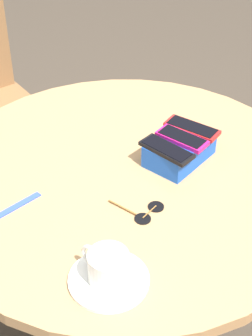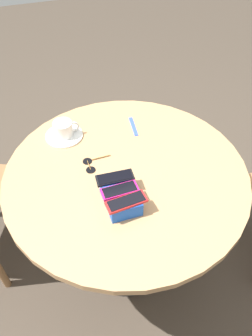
{
  "view_description": "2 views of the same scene",
  "coord_description": "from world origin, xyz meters",
  "px_view_note": "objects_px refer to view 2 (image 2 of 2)",
  "views": [
    {
      "loc": [
        0.84,
        0.7,
        1.58
      ],
      "look_at": [
        0.0,
        0.0,
        0.73
      ],
      "focal_mm": 60.0,
      "sensor_mm": 36.0,
      "label": 1
    },
    {
      "loc": [
        -0.84,
        0.28,
        1.67
      ],
      "look_at": [
        0.0,
        0.0,
        0.73
      ],
      "focal_mm": 35.0,
      "sensor_mm": 36.0,
      "label": 2
    }
  ],
  "objects_px": {
    "round_table": "(126,190)",
    "phone_box": "(120,196)",
    "saucer": "(64,136)",
    "lanyard_strap": "(133,126)",
    "phone_magenta": "(120,190)",
    "phone_red": "(126,202)",
    "phone_black": "(115,178)",
    "coffee_cup": "(64,129)",
    "sunglasses": "(91,164)"
  },
  "relations": [
    {
      "from": "phone_black",
      "to": "sunglasses",
      "type": "distance_m",
      "value": 0.18
    },
    {
      "from": "phone_box",
      "to": "saucer",
      "type": "height_order",
      "value": "phone_box"
    },
    {
      "from": "phone_black",
      "to": "lanyard_strap",
      "type": "relative_size",
      "value": 1.06
    },
    {
      "from": "phone_red",
      "to": "phone_black",
      "type": "xyz_separation_m",
      "value": [
        0.12,
        0.01,
        -0.0
      ]
    },
    {
      "from": "phone_black",
      "to": "saucer",
      "type": "distance_m",
      "value": 0.39
    },
    {
      "from": "phone_box",
      "to": "phone_magenta",
      "type": "relative_size",
      "value": 1.3
    },
    {
      "from": "phone_magenta",
      "to": "phone_black",
      "type": "distance_m",
      "value": 0.06
    },
    {
      "from": "sunglasses",
      "to": "round_table",
      "type": "bearing_deg",
      "value": -122.49
    },
    {
      "from": "sunglasses",
      "to": "phone_red",
      "type": "bearing_deg",
      "value": -166.88
    },
    {
      "from": "round_table",
      "to": "sunglasses",
      "type": "bearing_deg",
      "value": 57.51
    },
    {
      "from": "phone_magenta",
      "to": "sunglasses",
      "type": "height_order",
      "value": "phone_magenta"
    },
    {
      "from": "round_table",
      "to": "saucer",
      "type": "bearing_deg",
      "value": 33.78
    },
    {
      "from": "round_table",
      "to": "coffee_cup",
      "type": "bearing_deg",
      "value": 33.46
    },
    {
      "from": "saucer",
      "to": "phone_box",
      "type": "bearing_deg",
      "value": -163.21
    },
    {
      "from": "round_table",
      "to": "phone_magenta",
      "type": "relative_size",
      "value": 7.35
    },
    {
      "from": "coffee_cup",
      "to": "lanyard_strap",
      "type": "relative_size",
      "value": 0.85
    },
    {
      "from": "phone_box",
      "to": "phone_red",
      "type": "height_order",
      "value": "phone_red"
    },
    {
      "from": "phone_magenta",
      "to": "phone_box",
      "type": "bearing_deg",
      "value": -52.69
    },
    {
      "from": "phone_red",
      "to": "coffee_cup",
      "type": "height_order",
      "value": "coffee_cup"
    },
    {
      "from": "round_table",
      "to": "phone_red",
      "type": "distance_m",
      "value": 0.27
    },
    {
      "from": "sunglasses",
      "to": "phone_magenta",
      "type": "bearing_deg",
      "value": -165.4
    },
    {
      "from": "round_table",
      "to": "saucer",
      "type": "xyz_separation_m",
      "value": [
        0.29,
        0.19,
        0.12
      ]
    },
    {
      "from": "lanyard_strap",
      "to": "saucer",
      "type": "bearing_deg",
      "value": 84.05
    },
    {
      "from": "phone_magenta",
      "to": "sunglasses",
      "type": "xyz_separation_m",
      "value": [
        0.22,
        0.06,
        -0.06
      ]
    },
    {
      "from": "round_table",
      "to": "phone_box",
      "type": "relative_size",
      "value": 5.65
    },
    {
      "from": "phone_box",
      "to": "sunglasses",
      "type": "xyz_separation_m",
      "value": [
        0.21,
        0.06,
        -0.03
      ]
    },
    {
      "from": "round_table",
      "to": "phone_box",
      "type": "xyz_separation_m",
      "value": [
        -0.13,
        0.07,
        0.15
      ]
    },
    {
      "from": "lanyard_strap",
      "to": "phone_box",
      "type": "bearing_deg",
      "value": 154.7
    },
    {
      "from": "phone_box",
      "to": "phone_red",
      "type": "bearing_deg",
      "value": -176.66
    },
    {
      "from": "phone_magenta",
      "to": "saucer",
      "type": "bearing_deg",
      "value": 16.25
    },
    {
      "from": "round_table",
      "to": "saucer",
      "type": "distance_m",
      "value": 0.37
    },
    {
      "from": "coffee_cup",
      "to": "lanyard_strap",
      "type": "bearing_deg",
      "value": -95.99
    },
    {
      "from": "phone_red",
      "to": "saucer",
      "type": "distance_m",
      "value": 0.5
    },
    {
      "from": "saucer",
      "to": "lanyard_strap",
      "type": "distance_m",
      "value": 0.31
    },
    {
      "from": "phone_red",
      "to": "phone_magenta",
      "type": "distance_m",
      "value": 0.06
    },
    {
      "from": "phone_box",
      "to": "coffee_cup",
      "type": "xyz_separation_m",
      "value": [
        0.42,
        0.13,
        0.01
      ]
    },
    {
      "from": "phone_black",
      "to": "phone_box",
      "type": "bearing_deg",
      "value": -178.37
    },
    {
      "from": "phone_box",
      "to": "sunglasses",
      "type": "distance_m",
      "value": 0.22
    },
    {
      "from": "coffee_cup",
      "to": "lanyard_strap",
      "type": "height_order",
      "value": "coffee_cup"
    },
    {
      "from": "phone_red",
      "to": "phone_magenta",
      "type": "relative_size",
      "value": 1.11
    },
    {
      "from": "coffee_cup",
      "to": "sunglasses",
      "type": "bearing_deg",
      "value": -162.64
    },
    {
      "from": "round_table",
      "to": "coffee_cup",
      "type": "relative_size",
      "value": 8.6
    },
    {
      "from": "phone_magenta",
      "to": "round_table",
      "type": "bearing_deg",
      "value": -26.57
    },
    {
      "from": "phone_magenta",
      "to": "lanyard_strap",
      "type": "distance_m",
      "value": 0.44
    },
    {
      "from": "saucer",
      "to": "lanyard_strap",
      "type": "height_order",
      "value": "saucer"
    },
    {
      "from": "phone_red",
      "to": "saucer",
      "type": "height_order",
      "value": "phone_red"
    },
    {
      "from": "phone_black",
      "to": "coffee_cup",
      "type": "relative_size",
      "value": 1.25
    },
    {
      "from": "sunglasses",
      "to": "saucer",
      "type": "bearing_deg",
      "value": 17.95
    },
    {
      "from": "phone_black",
      "to": "saucer",
      "type": "height_order",
      "value": "phone_black"
    },
    {
      "from": "phone_box",
      "to": "coffee_cup",
      "type": "relative_size",
      "value": 1.52
    }
  ]
}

